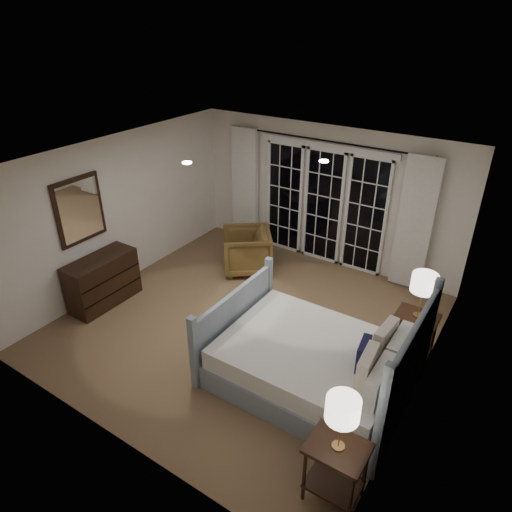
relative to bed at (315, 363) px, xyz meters
The scene contains 20 objects.
floor 1.56m from the bed, 158.08° to the left, with size 5.00×5.00×0.00m, color olive.
ceiling 2.64m from the bed, 158.08° to the left, with size 5.00×5.00×0.00m, color white.
wall_left 4.06m from the bed, behind, with size 0.02×5.00×2.50m, color white.
wall_right 1.53m from the bed, 27.59° to the left, with size 0.02×5.00×2.50m, color white.
wall_back 3.50m from the bed, 114.72° to the left, with size 5.00×0.02×2.50m, color white.
wall_front 2.56m from the bed, 126.18° to the right, with size 5.00×0.02×2.50m, color white.
french_doors 3.42m from the bed, 115.01° to the left, with size 2.50×0.04×2.20m.
curtain_rod 3.80m from the bed, 115.45° to the left, with size 0.03×0.03×3.50m, color black.
curtain_left 4.33m from the bed, 136.09° to the left, with size 0.55×0.10×2.25m, color white.
curtain_right 3.07m from the bed, 85.39° to the left, with size 0.55×0.10×2.25m, color white.
downlight_a 2.52m from the bed, 117.66° to the left, with size 0.12×0.12×0.01m, color white.
downlight_b 2.95m from the bed, behind, with size 0.12×0.12×0.01m, color white.
bed is the anchor object (origin of this frame).
nightstand_left 1.53m from the bed, 56.21° to the right, with size 0.55×0.44×0.71m.
nightstand_right 1.46m from the bed, 53.35° to the left, with size 0.53×0.43×0.69m.
lamp_left 1.74m from the bed, 56.21° to the right, with size 0.30×0.30×0.59m.
lamp_right 1.68m from the bed, 53.35° to the left, with size 0.32×0.32×0.62m.
armchair 3.01m from the bed, 140.54° to the left, with size 0.82×0.85×0.77m, color brown.
dresser 3.65m from the bed, behind, with size 0.48×1.14×0.80m.
mirror 4.07m from the bed, behind, with size 0.05×0.85×1.00m.
Camera 1 is at (3.17, -4.57, 4.18)m, focal length 32.00 mm.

